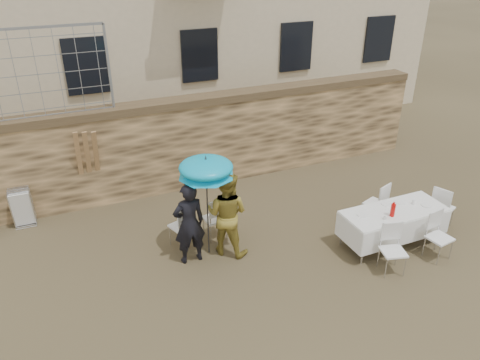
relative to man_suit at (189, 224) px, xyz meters
name	(u,v)px	position (x,y,z in m)	size (l,w,h in m)	color
ground	(271,317)	(0.72, -1.98, -0.83)	(80.00, 80.00, 0.00)	brown
stone_wall	(179,145)	(0.72, 3.02, 0.27)	(13.00, 0.50, 2.20)	olive
chain_link_fence	(27,76)	(-2.28, 3.02, 2.27)	(3.20, 0.06, 1.80)	gray
man_suit	(189,224)	(0.00, 0.00, 0.00)	(0.60, 0.40, 1.66)	black
woman_dress	(227,214)	(0.75, 0.00, 0.03)	(0.84, 0.65, 1.72)	gold
umbrella	(206,171)	(0.40, 0.10, 0.97)	(1.03, 1.03, 1.91)	#3F3F44
couple_chair_left	(182,225)	(0.00, 0.55, -0.35)	(0.48, 0.48, 0.96)	white
couple_chair_right	(215,217)	(0.70, 0.55, -0.35)	(0.48, 0.48, 0.96)	white
banquet_table	(395,212)	(3.88, -1.05, -0.10)	(2.10, 0.85, 0.78)	white
soda_bottle	(393,210)	(3.68, -1.20, 0.08)	(0.09, 0.09, 0.26)	red
table_chair_front_left	(393,250)	(3.28, -1.80, -0.35)	(0.48, 0.48, 0.96)	white
table_chair_front_right	(440,237)	(4.38, -1.80, -0.35)	(0.48, 0.48, 0.96)	white
table_chair_back	(375,202)	(4.08, -0.25, -0.35)	(0.48, 0.48, 0.96)	white
table_chair_side	(443,206)	(5.28, -0.95, -0.35)	(0.48, 0.48, 0.96)	white
chair_stack_right	(22,205)	(-2.89, 2.69, -0.37)	(0.46, 0.40, 0.92)	white
wood_planks	(95,168)	(-1.29, 2.76, 0.17)	(0.70, 0.20, 2.00)	#A37749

